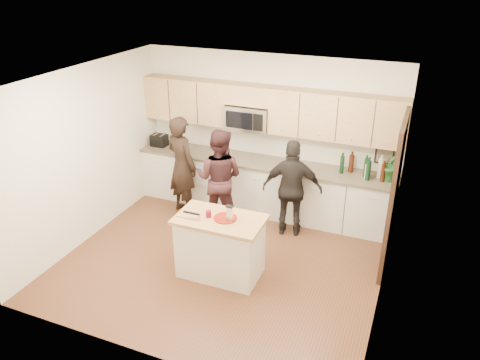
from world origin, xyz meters
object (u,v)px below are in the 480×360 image
at_px(woman_center, 219,178).
at_px(woman_left, 182,166).
at_px(toaster, 159,140).
at_px(island, 220,246).
at_px(woman_right, 292,189).

bearing_deg(woman_center, woman_left, -15.16).
bearing_deg(toaster, woman_center, -23.90).
distance_m(island, woman_right, 1.59).
distance_m(toaster, woman_right, 2.78).
bearing_deg(island, woman_center, 114.26).
xyz_separation_m(toaster, woman_center, (1.51, -0.67, -0.21)).
distance_m(woman_left, woman_center, 0.77).
bearing_deg(woman_right, woman_center, -4.94).
xyz_separation_m(island, woman_right, (0.60, 1.43, 0.35)).
distance_m(woman_left, woman_right, 1.96).
distance_m(island, woman_left, 2.01).
bearing_deg(woman_right, woman_left, -11.20).
xyz_separation_m(island, woman_left, (-1.36, 1.43, 0.42)).
xyz_separation_m(woman_left, woman_right, (1.95, 0.00, -0.07)).
height_order(island, woman_center, woman_center).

